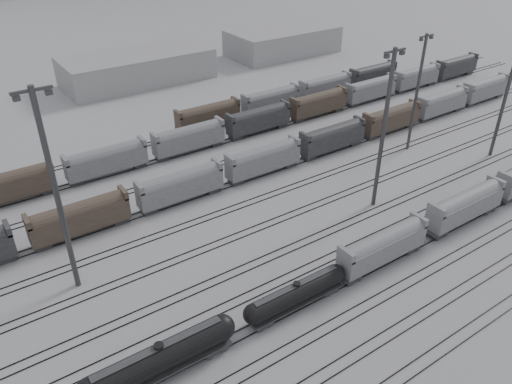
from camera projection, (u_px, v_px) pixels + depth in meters
ground at (351, 285)px, 66.98m from camera, size 900.00×900.00×0.00m
tracks at (274, 224)px, 79.31m from camera, size 220.00×71.50×0.16m
tank_car_a at (160, 358)px, 53.20m from camera, size 18.31×3.05×4.53m
tank_car_b at (296, 294)px, 62.34m from camera, size 15.53×2.59×3.84m
hopper_car_a at (383, 245)px, 69.15m from camera, size 14.87×2.95×5.32m
hopper_car_b at (465, 204)px, 77.97m from camera, size 15.52×3.08×5.55m
light_mast_b at (56, 191)px, 59.47m from camera, size 4.45×0.71×27.79m
light_mast_c at (384, 128)px, 77.15m from camera, size 4.23×0.68×26.45m
light_mast_d at (417, 91)px, 96.36m from camera, size 3.72×0.60×23.27m
light_mast_e at (508, 89)px, 93.12m from camera, size 4.14×0.66×25.88m
bg_string_near at (263, 161)px, 92.03m from camera, size 151.00×3.00×5.60m
bg_string_mid at (259, 121)px, 108.18m from camera, size 151.00×3.00×5.60m
bg_string_far at (299, 94)px, 122.30m from camera, size 66.00×3.00×5.60m
warehouse_mid at (138, 68)px, 136.93m from camera, size 40.00×18.00×8.00m
warehouse_right at (283, 41)px, 161.10m from camera, size 35.00×18.00×8.00m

